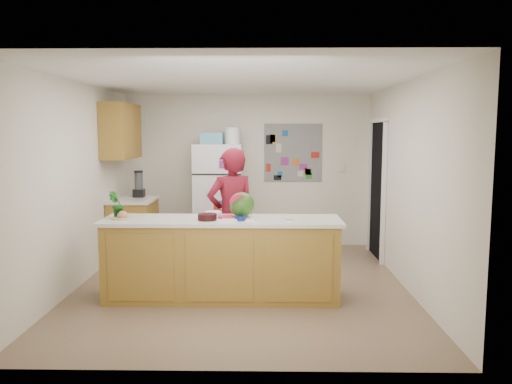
{
  "coord_description": "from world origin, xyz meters",
  "views": [
    {
      "loc": [
        0.28,
        -6.01,
        1.88
      ],
      "look_at": [
        0.17,
        0.2,
        1.14
      ],
      "focal_mm": 35.0,
      "sensor_mm": 36.0,
      "label": 1
    }
  ],
  "objects_px": {
    "person": "(231,217)",
    "cherry_bowl": "(207,217)",
    "refrigerator": "(219,197)",
    "watermelon": "(242,205)"
  },
  "relations": [
    {
      "from": "watermelon",
      "to": "person",
      "type": "bearing_deg",
      "value": 107.21
    },
    {
      "from": "refrigerator",
      "to": "cherry_bowl",
      "type": "distance_m",
      "value": 2.47
    },
    {
      "from": "refrigerator",
      "to": "cherry_bowl",
      "type": "height_order",
      "value": "refrigerator"
    },
    {
      "from": "person",
      "to": "watermelon",
      "type": "bearing_deg",
      "value": 82.34
    },
    {
      "from": "watermelon",
      "to": "cherry_bowl",
      "type": "xyz_separation_m",
      "value": [
        -0.37,
        -0.14,
        -0.12
      ]
    },
    {
      "from": "refrigerator",
      "to": "person",
      "type": "distance_m",
      "value": 1.86
    },
    {
      "from": "watermelon",
      "to": "cherry_bowl",
      "type": "relative_size",
      "value": 1.35
    },
    {
      "from": "refrigerator",
      "to": "watermelon",
      "type": "distance_m",
      "value": 2.38
    },
    {
      "from": "person",
      "to": "cherry_bowl",
      "type": "relative_size",
      "value": 8.08
    },
    {
      "from": "watermelon",
      "to": "cherry_bowl",
      "type": "height_order",
      "value": "watermelon"
    }
  ]
}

